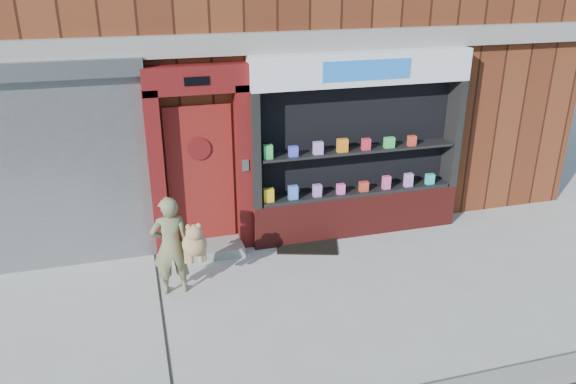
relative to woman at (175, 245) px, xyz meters
name	(u,v)px	position (x,y,z in m)	size (l,w,h in m)	color
ground	(282,305)	(1.29, -0.72, -0.72)	(80.00, 80.00, 0.00)	#9E9E99
shutter_bay	(36,158)	(-1.71, 1.21, 1.00)	(3.10, 0.30, 3.04)	gray
red_door_bay	(201,162)	(0.54, 1.14, 0.74)	(1.52, 0.58, 2.90)	#540E0F
pharmacy_bay	(357,154)	(3.04, 1.09, 0.65)	(3.50, 0.41, 3.00)	maroon
woman	(175,245)	(0.00, 0.00, 0.00)	(0.73, 0.46, 1.42)	#6A6C47
doormat	(307,244)	(2.13, 0.83, -0.71)	(0.95, 0.67, 0.02)	black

